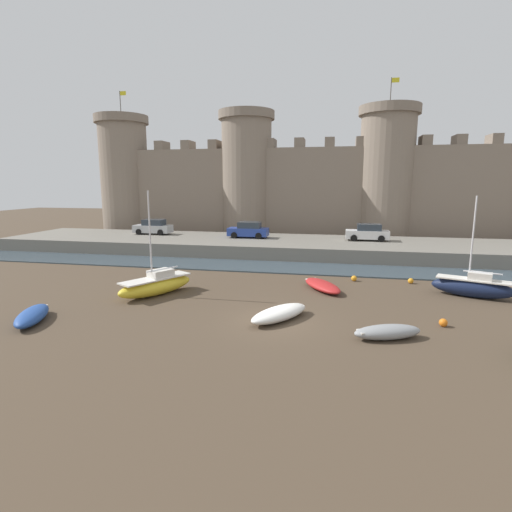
{
  "coord_description": "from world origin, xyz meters",
  "views": [
    {
      "loc": [
        2.91,
        -18.97,
        6.83
      ],
      "look_at": [
        -1.8,
        4.17,
        2.5
      ],
      "focal_mm": 28.0,
      "sensor_mm": 36.0,
      "label": 1
    }
  ],
  "objects": [
    {
      "name": "mooring_buoy_near_channel",
      "position": [
        8.04,
        9.34,
        0.19
      ],
      "size": [
        0.38,
        0.38,
        0.38
      ],
      "primitive_type": "sphere",
      "color": "orange",
      "rests_on": "ground"
    },
    {
      "name": "mooring_buoy_off_centre",
      "position": [
        8.11,
        0.78,
        0.2
      ],
      "size": [
        0.4,
        0.4,
        0.4
      ],
      "primitive_type": "sphere",
      "color": "orange",
      "rests_on": "ground"
    },
    {
      "name": "quay_road",
      "position": [
        0.0,
        19.91,
        0.64
      ],
      "size": [
        61.51,
        10.0,
        1.28
      ],
      "primitive_type": "cube",
      "color": "slate",
      "rests_on": "ground"
    },
    {
      "name": "mooring_buoy_near_shore",
      "position": [
        4.23,
        9.27,
        0.2
      ],
      "size": [
        0.4,
        0.4,
        0.4
      ],
      "primitive_type": "sphere",
      "color": "orange",
      "rests_on": "ground"
    },
    {
      "name": "rowboat_midflat_left",
      "position": [
        5.28,
        -1.36,
        0.34
      ],
      "size": [
        3.26,
        2.06,
        0.64
      ],
      "color": "gray",
      "rests_on": "ground"
    },
    {
      "name": "car_quay_east",
      "position": [
        -16.86,
        21.5,
        2.06
      ],
      "size": [
        4.11,
        1.9,
        1.62
      ],
      "color": "#B2B5B7",
      "rests_on": "quay_road"
    },
    {
      "name": "castle",
      "position": [
        -0.0,
        30.03,
        6.9
      ],
      "size": [
        56.29,
        6.78,
        18.34
      ],
      "color": "gray",
      "rests_on": "ground"
    },
    {
      "name": "sailboat_foreground_right",
      "position": [
        -7.92,
        3.25,
        0.63
      ],
      "size": [
        3.82,
        5.22,
        6.4
      ],
      "color": "yellow",
      "rests_on": "ground"
    },
    {
      "name": "car_quay_west",
      "position": [
        5.87,
        21.09,
        2.06
      ],
      "size": [
        4.11,
        1.9,
        1.62
      ],
      "color": "silver",
      "rests_on": "quay_road"
    },
    {
      "name": "water_channel",
      "position": [
        0.0,
        12.66,
        0.05
      ],
      "size": [
        80.0,
        4.5,
        0.1
      ],
      "primitive_type": "cube",
      "color": "#3D4C56",
      "rests_on": "ground"
    },
    {
      "name": "ground_plane",
      "position": [
        0.0,
        0.0,
        0.0
      ],
      "size": [
        160.0,
        160.0,
        0.0
      ],
      "primitive_type": "plane",
      "color": "#4C3D2D"
    },
    {
      "name": "sailboat_midflat_centre",
      "position": [
        11.11,
        6.58,
        0.66
      ],
      "size": [
        4.72,
        2.74,
        6.1
      ],
      "color": "#141E3D",
      "rests_on": "ground"
    },
    {
      "name": "rowboat_midflat_right",
      "position": [
        2.12,
        6.46,
        0.3
      ],
      "size": [
        3.21,
        4.07,
        0.57
      ],
      "color": "red",
      "rests_on": "ground"
    },
    {
      "name": "rowboat_near_channel_left",
      "position": [
        -11.81,
        -2.6,
        0.34
      ],
      "size": [
        2.44,
        3.6,
        0.66
      ],
      "color": "#234793",
      "rests_on": "ground"
    },
    {
      "name": "car_quay_centre_west",
      "position": [
        -5.98,
        20.79,
        2.06
      ],
      "size": [
        4.11,
        1.9,
        1.62
      ],
      "color": "#263F99",
      "rests_on": "quay_road"
    },
    {
      "name": "rowboat_foreground_centre",
      "position": [
        0.22,
        0.17,
        0.35
      ],
      "size": [
        3.22,
        3.89,
        0.67
      ],
      "color": "silver",
      "rests_on": "ground"
    }
  ]
}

